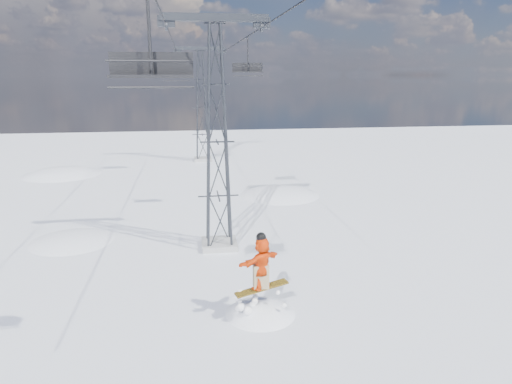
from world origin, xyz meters
TOP-DOWN VIEW (x-y plane):
  - ground at (0.00, 0.00)m, footprint 120.00×120.00m
  - snow_terrain at (-4.77, 21.24)m, footprint 39.00×37.00m
  - lift_tower_near at (0.80, 8.00)m, footprint 5.20×1.80m
  - lift_tower_far at (0.80, 33.00)m, footprint 5.20×1.80m
  - haul_cables at (0.80, 19.50)m, footprint 4.46×51.00m
  - snowboarder_jump at (1.85, 0.90)m, footprint 4.40×4.40m
  - lift_chair_near at (-1.40, -2.76)m, footprint 2.00×0.58m
  - lift_chair_mid at (3.00, 13.18)m, footprint 1.80×0.52m
  - lift_chair_far at (-1.40, 26.22)m, footprint 2.15×0.62m

SIDE VIEW (x-z plane):
  - snow_terrain at x=-4.77m, z-range -20.59..1.41m
  - snowboarder_jump at x=1.85m, z-range -5.22..2.04m
  - ground at x=0.00m, z-range 0.00..0.00m
  - lift_tower_near at x=0.80m, z-range -0.24..11.18m
  - lift_tower_far at x=0.80m, z-range -0.24..11.18m
  - lift_chair_far at x=-1.40m, z-range 7.38..10.05m
  - lift_chair_near at x=-1.40m, z-range 7.62..10.10m
  - lift_chair_mid at x=3.00m, z-range 7.94..10.18m
  - haul_cables at x=0.80m, z-range 10.82..10.88m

